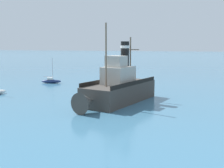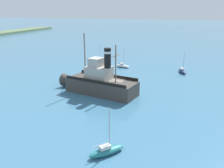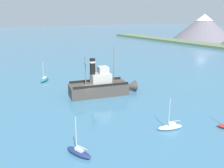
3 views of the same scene
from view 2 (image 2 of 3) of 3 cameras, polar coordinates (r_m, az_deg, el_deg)
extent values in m
plane|color=teal|center=(40.33, 1.10, -2.23)|extent=(600.00, 600.00, 0.00)
cube|color=#423D38|center=(39.98, -2.51, -0.61)|extent=(6.95, 12.68, 2.40)
cone|color=#423D38|center=(44.11, -10.43, 0.86)|extent=(2.83, 2.86, 2.35)
cube|color=#B2ADA3|center=(39.58, -3.17, 2.67)|extent=(3.81, 4.57, 2.20)
cube|color=#B2ADA3|center=(39.43, -3.82, 5.29)|extent=(2.59, 2.44, 1.40)
cylinder|color=black|center=(38.09, -1.08, 6.27)|extent=(1.10, 1.10, 3.20)
cylinder|color=silver|center=(37.92, -1.09, 7.60)|extent=(1.16, 1.16, 0.35)
cylinder|color=#75604C|center=(40.56, -6.57, 6.79)|extent=(0.20, 0.20, 7.50)
cylinder|color=#75604C|center=(37.51, 0.89, 4.84)|extent=(0.20, 0.20, 6.00)
cylinder|color=#75604C|center=(37.25, 0.90, 6.83)|extent=(2.56, 0.69, 0.12)
cube|color=black|center=(37.83, -4.30, 0.59)|extent=(2.65, 11.14, 0.50)
cube|color=black|center=(41.31, -0.93, 2.11)|extent=(2.65, 11.14, 0.50)
ellipsoid|color=white|center=(58.21, 2.59, 4.34)|extent=(2.15, 3.96, 0.70)
cube|color=silver|center=(58.19, 2.43, 4.88)|extent=(0.93, 1.24, 0.36)
cylinder|color=#B7B7BC|center=(57.55, 2.88, 6.68)|extent=(0.10, 0.10, 4.20)
cylinder|color=#B7B7BC|center=(58.32, 2.10, 5.28)|extent=(0.60, 1.75, 0.08)
ellipsoid|color=#23757A|center=(24.19, -1.28, -15.85)|extent=(3.54, 3.38, 0.70)
cube|color=silver|center=(23.82, -1.72, -14.91)|extent=(1.24, 1.22, 0.36)
cylinder|color=#B7B7BC|center=(23.06, -0.66, -10.56)|extent=(0.10, 0.10, 4.20)
cylinder|color=#B7B7BC|center=(23.46, -2.62, -14.41)|extent=(1.38, 1.28, 0.08)
ellipsoid|color=navy|center=(55.44, 16.55, 2.94)|extent=(3.95, 2.36, 0.70)
cube|color=silver|center=(55.50, 16.53, 3.53)|extent=(1.25, 0.98, 0.36)
cylinder|color=#B7B7BC|center=(54.63, 16.88, 5.35)|extent=(0.10, 0.10, 4.20)
cylinder|color=#B7B7BC|center=(55.78, 16.43, 4.00)|extent=(1.72, 0.70, 0.08)
ellipsoid|color=#B22823|center=(64.86, -3.00, 5.71)|extent=(3.54, 3.39, 0.70)
cube|color=silver|center=(64.93, -3.07, 6.20)|extent=(1.24, 1.22, 0.36)
cylinder|color=#B7B7BC|center=(64.13, -2.93, 7.81)|extent=(0.10, 0.10, 4.20)
cylinder|color=#B7B7BC|center=(65.22, -3.21, 6.58)|extent=(1.38, 1.28, 0.08)
camera|label=1|loc=(53.67, -44.89, 5.71)|focal=45.00mm
camera|label=3|loc=(77.62, 25.64, 17.84)|focal=38.00mm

